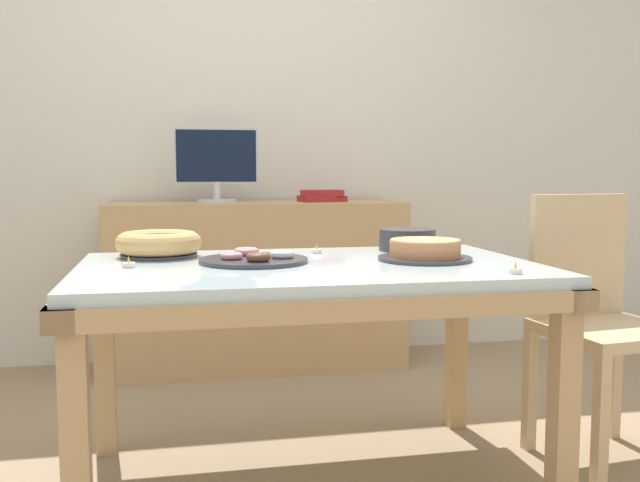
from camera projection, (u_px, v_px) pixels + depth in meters
The scene contains 13 objects.
wall_back at pixel (249, 120), 3.91m from camera, with size 8.00×0.10×2.60m, color silver.
dining_table at pixel (309, 292), 2.29m from camera, with size 1.48×0.92×0.73m.
chair at pixel (597, 312), 2.54m from camera, with size 0.46×0.46×0.94m.
sideboard at pixel (257, 285), 3.70m from camera, with size 1.52×0.44×0.86m.
computer_monitor at pixel (216, 165), 3.60m from camera, with size 0.42×0.20×0.38m.
book_stack at pixel (322, 196), 3.73m from camera, with size 0.25×0.20×0.06m.
cake_chocolate_round at pixel (425, 251), 2.36m from camera, with size 0.31×0.31×0.07m.
cake_golden_bundt at pixel (159, 244), 2.44m from camera, with size 0.29×0.29×0.09m.
pastry_platter at pixel (254, 259), 2.30m from camera, with size 0.35×0.35×0.04m.
plate_stack at pixel (407, 240), 2.65m from camera, with size 0.21×0.21×0.08m.
tealight_right_edge at pixel (515, 270), 2.05m from camera, with size 0.04×0.04×0.04m.
tealight_centre at pixel (317, 251), 2.55m from camera, with size 0.04×0.04×0.04m.
tealight_near_front at pixel (129, 264), 2.18m from camera, with size 0.04×0.04×0.04m.
Camera 1 is at (-0.43, -2.22, 1.03)m, focal length 40.00 mm.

